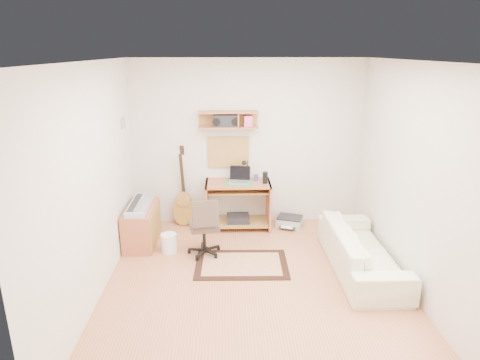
{
  "coord_description": "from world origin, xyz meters",
  "views": [
    {
      "loc": [
        -0.33,
        -4.42,
        2.72
      ],
      "look_at": [
        -0.15,
        1.05,
        1.0
      ],
      "focal_mm": 31.31,
      "sensor_mm": 36.0,
      "label": 1
    }
  ],
  "objects_px": {
    "cabinet": "(141,225)",
    "printer": "(290,221)",
    "sofa": "(362,243)",
    "desk": "(238,205)",
    "task_chair": "(204,226)"
  },
  "relations": [
    {
      "from": "task_chair",
      "to": "sofa",
      "type": "distance_m",
      "value": 2.08
    },
    {
      "from": "sofa",
      "to": "printer",
      "type": "bearing_deg",
      "value": 26.67
    },
    {
      "from": "cabinet",
      "to": "task_chair",
      "type": "bearing_deg",
      "value": -23.44
    },
    {
      "from": "sofa",
      "to": "desk",
      "type": "bearing_deg",
      "value": 48.18
    },
    {
      "from": "cabinet",
      "to": "sofa",
      "type": "bearing_deg",
      "value": -16.48
    },
    {
      "from": "cabinet",
      "to": "sofa",
      "type": "relative_size",
      "value": 0.49
    },
    {
      "from": "desk",
      "to": "cabinet",
      "type": "xyz_separation_m",
      "value": [
        -1.42,
        -0.5,
        -0.1
      ]
    },
    {
      "from": "desk",
      "to": "sofa",
      "type": "relative_size",
      "value": 0.54
    },
    {
      "from": "desk",
      "to": "sofa",
      "type": "bearing_deg",
      "value": -41.82
    },
    {
      "from": "desk",
      "to": "printer",
      "type": "xyz_separation_m",
      "value": [
        0.83,
        0.03,
        -0.29
      ]
    },
    {
      "from": "desk",
      "to": "sofa",
      "type": "distance_m",
      "value": 2.07
    },
    {
      "from": "desk",
      "to": "task_chair",
      "type": "xyz_separation_m",
      "value": [
        -0.49,
        -0.91,
        0.05
      ]
    },
    {
      "from": "printer",
      "to": "sofa",
      "type": "bearing_deg",
      "value": -43.35
    },
    {
      "from": "task_chair",
      "to": "printer",
      "type": "distance_m",
      "value": 1.65
    },
    {
      "from": "cabinet",
      "to": "printer",
      "type": "height_order",
      "value": "cabinet"
    }
  ]
}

